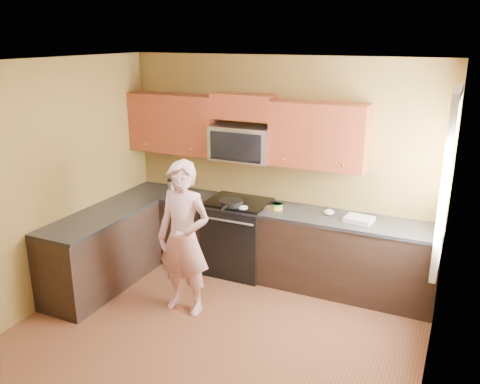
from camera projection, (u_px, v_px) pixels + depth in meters
The scene contains 25 objects.
floor at pixel (203, 348), 4.89m from camera, with size 4.00×4.00×0.00m, color brown.
ceiling at pixel (195, 64), 4.07m from camera, with size 4.00×4.00×0.00m, color white.
wall_back at pixel (278, 167), 6.21m from camera, with size 4.00×4.00×0.00m, color brown.
wall_front at pixel (21, 335), 2.75m from camera, with size 4.00×4.00×0.00m, color brown.
wall_left at pixel (34, 191), 5.28m from camera, with size 4.00×4.00×0.00m, color brown.
wall_right at pixel (436, 259), 3.68m from camera, with size 4.00×4.00×0.00m, color brown.
cabinet_back_run at pixel (268, 243), 6.23m from camera, with size 4.00×0.60×0.88m, color black.
cabinet_left_run at pixel (101, 253), 5.96m from camera, with size 0.60×1.60×0.88m, color black.
countertop_back at pixel (268, 209), 6.08m from camera, with size 4.00×0.62×0.04m, color black.
countertop_left at pixel (99, 217), 5.81m from camera, with size 0.62×1.60×0.04m, color black.
stove at pixel (238, 236), 6.35m from camera, with size 0.76×0.65×0.95m, color black, non-canonical shape.
microwave at pixel (242, 160), 6.17m from camera, with size 0.76×0.40×0.42m, color silver, non-canonical shape.
upper_cab_left at pixel (175, 151), 6.59m from camera, with size 1.22×0.33×0.75m, color maroon, non-canonical shape.
upper_cab_right at pixel (317, 167), 5.82m from camera, with size 1.12×0.33×0.75m, color maroon, non-canonical shape.
upper_cab_over_mw at pixel (244, 106), 6.00m from camera, with size 0.76×0.33×0.30m, color maroon.
window at pixel (448, 179), 4.63m from camera, with size 0.06×1.06×1.66m, color white, non-canonical shape.
woman at pixel (184, 238), 5.33m from camera, with size 0.62×0.41×1.69m, color pink.
frying_pan at pixel (231, 205), 6.06m from camera, with size 0.29×0.51×0.07m, color black, non-canonical shape.
butter_tub at pixel (277, 210), 5.99m from camera, with size 0.13×0.13×0.10m, color yellow, non-canonical shape.
toast_slice at pixel (269, 207), 6.05m from camera, with size 0.11×0.11×0.01m, color #B27F47.
napkin_a at pixel (243, 208), 5.95m from camera, with size 0.11×0.12×0.06m, color silver.
napkin_b at pixel (329, 212), 5.81m from camera, with size 0.12×0.13×0.07m, color silver.
dish_towel at pixel (359, 219), 5.61m from camera, with size 0.30×0.24×0.05m, color white.
travel_mug at pixel (171, 194), 6.58m from camera, with size 0.09×0.09×0.20m, color silver, non-canonical shape.
glass_a at pixel (176, 183), 6.83m from camera, with size 0.07×0.07×0.12m, color silver.
Camera 1 is at (2.10, -3.65, 2.93)m, focal length 37.40 mm.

